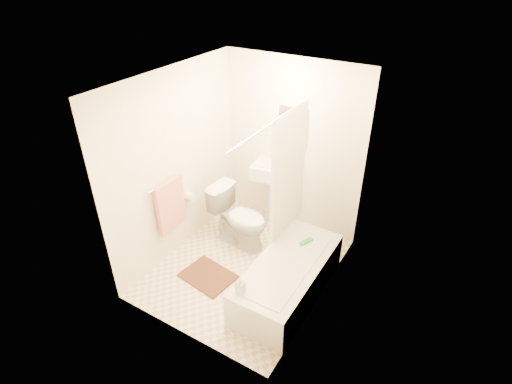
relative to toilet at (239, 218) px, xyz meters
The scene contains 17 objects.
floor 0.67m from the toilet, 48.97° to the right, with size 2.40×2.40×0.00m, color beige.
ceiling 2.07m from the toilet, 48.97° to the right, with size 2.40×2.40×0.00m, color white.
wall_back 1.18m from the toilet, 66.31° to the left, with size 2.00×0.02×2.40m, color beige.
wall_left 1.10m from the toilet, 148.25° to the right, with size 0.02×2.40×2.40m, color beige.
wall_right 1.62m from the toilet, 16.59° to the right, with size 0.02×2.40×2.40m, color beige.
mirror 1.39m from the toilet, 65.77° to the left, with size 0.40×0.03×0.55m, color white.
curtain_rod 1.75m from the toilet, 24.94° to the right, with size 0.03×0.03×1.70m, color silver.
shower_curtain 1.05m from the toilet, ahead, with size 0.04×0.80×1.55m, color silver.
towel_bar 1.13m from the toilet, 133.08° to the right, with size 0.02×0.02×0.60m, color silver.
towel 0.95m from the toilet, 131.65° to the right, with size 0.06×0.45×0.66m, color #CC7266.
toilet_paper 0.71m from the toilet, 154.05° to the right, with size 0.12×0.12×0.11m, color white.
toilet is the anchor object (origin of this frame).
sink 0.68m from the toilet, 76.28° to the left, with size 0.54×0.43×1.06m, color white, non-canonical shape.
bathtub 1.14m from the toilet, 27.11° to the right, with size 0.70×1.60×0.45m, color silver, non-canonical shape.
bath_mat 0.88m from the toilet, 87.39° to the right, with size 0.63×0.47×0.02m, color #4E2C22.
soap_bottle 1.39m from the toilet, 56.56° to the right, with size 0.08×0.09×0.18m, color silver.
scrub_brush 1.02m from the toilet, ahead, with size 0.06×0.19×0.04m, color green.
Camera 1 is at (2.08, -3.23, 3.50)m, focal length 28.00 mm.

